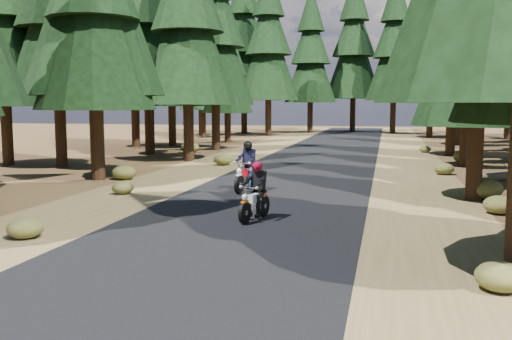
# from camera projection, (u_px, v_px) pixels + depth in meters

# --- Properties ---
(ground) EXTENTS (120.00, 120.00, 0.00)m
(ground) POSITION_uv_depth(u_px,v_px,m) (243.00, 220.00, 14.23)
(ground) COLOR #402D16
(ground) RESTS_ON ground
(road) EXTENTS (6.00, 100.00, 0.01)m
(road) POSITION_uv_depth(u_px,v_px,m) (279.00, 191.00, 19.07)
(road) COLOR black
(road) RESTS_ON ground
(shoulder_l) EXTENTS (3.20, 100.00, 0.01)m
(shoulder_l) POSITION_uv_depth(u_px,v_px,m) (151.00, 186.00, 20.09)
(shoulder_l) COLOR brown
(shoulder_l) RESTS_ON ground
(shoulder_r) EXTENTS (3.20, 100.00, 0.01)m
(shoulder_r) POSITION_uv_depth(u_px,v_px,m) (422.00, 196.00, 18.05)
(shoulder_r) COLOR brown
(shoulder_r) RESTS_ON ground
(pine_forest) EXTENTS (34.59, 55.08, 16.32)m
(pine_forest) POSITION_uv_depth(u_px,v_px,m) (329.00, 19.00, 33.69)
(pine_forest) COLOR black
(pine_forest) RESTS_ON ground
(log_near) EXTENTS (3.74, 3.37, 0.32)m
(log_near) POSITION_uv_depth(u_px,v_px,m) (512.00, 175.00, 21.90)
(log_near) COLOR #4C4233
(log_near) RESTS_ON ground
(understory_shrubs) EXTENTS (16.10, 30.33, 0.66)m
(understory_shrubs) POSITION_uv_depth(u_px,v_px,m) (325.00, 171.00, 22.21)
(understory_shrubs) COLOR #474C1E
(understory_shrubs) RESTS_ON ground
(rider_lead) EXTENTS (0.85, 1.70, 1.46)m
(rider_lead) POSITION_uv_depth(u_px,v_px,m) (255.00, 201.00, 14.19)
(rider_lead) COLOR silver
(rider_lead) RESTS_ON road
(rider_follow) EXTENTS (0.81, 1.92, 1.65)m
(rider_follow) POSITION_uv_depth(u_px,v_px,m) (246.00, 175.00, 18.84)
(rider_follow) COLOR #990A10
(rider_follow) RESTS_ON road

